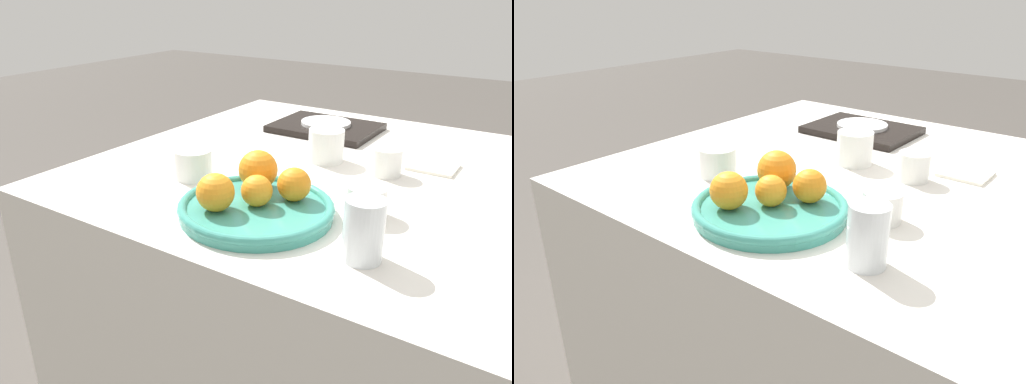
% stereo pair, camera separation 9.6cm
% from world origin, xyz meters
% --- Properties ---
extents(table, '(1.13, 1.08, 0.74)m').
position_xyz_m(table, '(0.00, 0.00, 0.37)').
color(table, silver).
rests_on(table, ground_plane).
extents(fruit_platter, '(0.31, 0.31, 0.03)m').
position_xyz_m(fruit_platter, '(-0.01, -0.34, 0.76)').
color(fruit_platter, teal).
rests_on(fruit_platter, table).
extents(orange_0, '(0.08, 0.08, 0.08)m').
position_xyz_m(orange_0, '(-0.05, -0.26, 0.81)').
color(orange_0, orange).
rests_on(orange_0, fruit_platter).
extents(orange_1, '(0.06, 0.06, 0.06)m').
position_xyz_m(orange_1, '(-0.01, -0.33, 0.80)').
color(orange_1, orange).
rests_on(orange_1, fruit_platter).
extents(orange_2, '(0.07, 0.07, 0.07)m').
position_xyz_m(orange_2, '(-0.06, -0.39, 0.80)').
color(orange_2, orange).
rests_on(orange_2, fruit_platter).
extents(orange_3, '(0.07, 0.07, 0.07)m').
position_xyz_m(orange_3, '(0.04, -0.27, 0.80)').
color(orange_3, orange).
rests_on(orange_3, fruit_platter).
extents(water_glass, '(0.07, 0.07, 0.11)m').
position_xyz_m(water_glass, '(0.23, -0.38, 0.80)').
color(water_glass, silver).
rests_on(water_glass, table).
extents(serving_tray, '(0.30, 0.24, 0.02)m').
position_xyz_m(serving_tray, '(-0.16, 0.29, 0.75)').
color(serving_tray, black).
rests_on(serving_tray, table).
extents(side_plate, '(0.15, 0.15, 0.01)m').
position_xyz_m(side_plate, '(-0.16, 0.29, 0.77)').
color(side_plate, white).
rests_on(side_plate, serving_tray).
extents(cup_0, '(0.09, 0.09, 0.07)m').
position_xyz_m(cup_0, '(-0.24, -0.25, 0.78)').
color(cup_0, white).
rests_on(cup_0, table).
extents(cup_1, '(0.08, 0.08, 0.06)m').
position_xyz_m(cup_1, '(0.17, -0.22, 0.78)').
color(cup_1, white).
rests_on(cup_1, table).
extents(cup_2, '(0.07, 0.07, 0.07)m').
position_xyz_m(cup_2, '(0.13, 0.02, 0.78)').
color(cup_2, white).
rests_on(cup_2, table).
extents(cup_3, '(0.09, 0.09, 0.08)m').
position_xyz_m(cup_3, '(-0.03, 0.03, 0.79)').
color(cup_3, white).
rests_on(cup_3, table).
extents(napkin, '(0.11, 0.10, 0.01)m').
position_xyz_m(napkin, '(0.21, 0.13, 0.75)').
color(napkin, silver).
rests_on(napkin, table).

